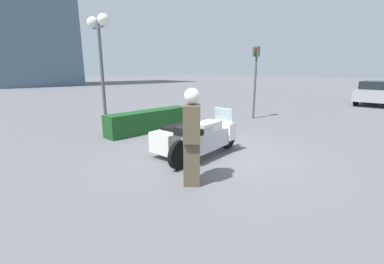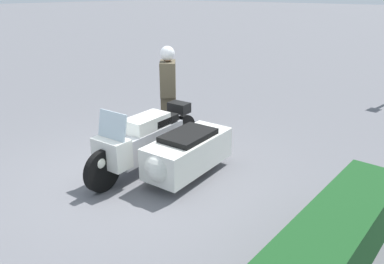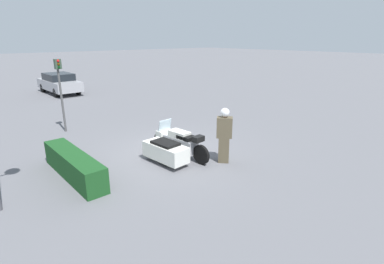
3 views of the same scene
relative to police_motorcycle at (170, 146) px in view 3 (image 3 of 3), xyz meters
name	(u,v)px [view 3 (image 3 of 3)]	position (x,y,z in m)	size (l,w,h in m)	color
ground_plane	(169,154)	(0.43, -0.26, -0.46)	(160.00, 160.00, 0.00)	slate
police_motorcycle	(170,146)	(0.00, 0.00, 0.00)	(2.62, 1.38, 1.15)	black
officer_rider	(224,134)	(-1.32, -1.19, 0.49)	(0.56, 0.55, 1.80)	brown
hedge_bush_curbside	(74,165)	(0.79, 2.89, -0.10)	(3.24, 0.62, 0.73)	#19471E
traffic_light_near	(60,84)	(5.43, 1.51, 1.58)	(0.23, 0.27, 3.06)	#4C4C4C
parked_car_background	(59,83)	(15.04, -1.48, 0.30)	(4.41, 1.83, 1.45)	#9E9EA3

